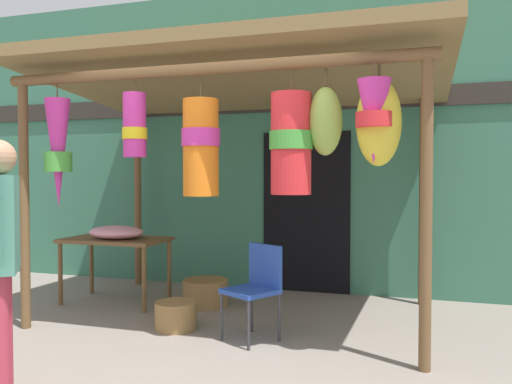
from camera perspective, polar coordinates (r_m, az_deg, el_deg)
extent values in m
plane|color=gray|center=(4.78, -4.51, -15.97)|extent=(30.00, 30.00, 0.00)
cube|color=#387056|center=(6.70, 2.68, 5.80)|extent=(12.27, 0.25, 3.84)
cube|color=#2D2823|center=(6.61, 2.36, 9.87)|extent=(11.04, 0.04, 0.24)
cube|color=black|center=(6.49, 5.55, -2.23)|extent=(1.10, 0.03, 2.00)
cylinder|color=brown|center=(5.37, -24.22, -1.35)|extent=(0.09, 0.09, 2.35)
cylinder|color=brown|center=(4.02, 18.27, -2.31)|extent=(0.09, 0.09, 2.35)
cylinder|color=brown|center=(7.07, -12.93, -0.50)|extent=(0.09, 0.09, 2.35)
cylinder|color=brown|center=(6.10, 17.97, -0.92)|extent=(0.09, 0.09, 2.35)
cylinder|color=brown|center=(4.47, -6.23, 13.34)|extent=(3.83, 0.10, 0.10)
cylinder|color=brown|center=(6.43, 1.37, 11.17)|extent=(3.83, 0.10, 0.10)
cube|color=olive|center=(5.44, -1.73, 12.55)|extent=(4.13, 2.58, 0.35)
cylinder|color=brown|center=(5.21, -21.10, 10.29)|extent=(0.01, 0.01, 0.13)
cone|color=#D13399|center=(5.16, -21.02, 3.96)|extent=(0.23, 0.23, 1.02)
cylinder|color=green|center=(5.15, -21.02, 3.13)|extent=(0.25, 0.25, 0.18)
cylinder|color=brown|center=(4.76, -13.29, 11.27)|extent=(0.01, 0.01, 0.11)
cylinder|color=#D13399|center=(4.72, -13.25, 7.21)|extent=(0.20, 0.20, 0.56)
cylinder|color=yellow|center=(4.71, -13.25, 6.31)|extent=(0.22, 0.22, 0.10)
cylinder|color=brown|center=(4.51, -6.13, 11.36)|extent=(0.01, 0.01, 0.19)
cylinder|color=orange|center=(4.45, -6.11, 4.89)|extent=(0.30, 0.30, 0.83)
cylinder|color=#D13399|center=(4.45, -6.12, 6.00)|extent=(0.33, 0.33, 0.15)
cylinder|color=brown|center=(4.22, 3.91, 12.08)|extent=(0.01, 0.01, 0.18)
cylinder|color=red|center=(4.16, 3.89, 5.33)|extent=(0.32, 0.32, 0.81)
cylinder|color=green|center=(4.16, 3.89, 5.71)|extent=(0.35, 0.35, 0.15)
cylinder|color=brown|center=(4.05, 12.93, 12.89)|extent=(0.01, 0.01, 0.12)
cone|color=#D13399|center=(4.00, 12.89, 7.59)|extent=(0.25, 0.25, 0.63)
cylinder|color=red|center=(4.00, 12.89, 7.79)|extent=(0.27, 0.27, 0.11)
cylinder|color=#4C3D23|center=(4.13, 13.44, 12.82)|extent=(0.02, 0.02, 0.10)
ellipsoid|color=yellow|center=(4.08, 13.40, 7.50)|extent=(0.34, 0.29, 0.67)
cylinder|color=#4C3D23|center=(4.18, 7.69, 12.42)|extent=(0.02, 0.02, 0.14)
ellipsoid|color=#89A842|center=(4.13, 7.67, 7.75)|extent=(0.27, 0.23, 0.54)
cube|color=brown|center=(6.15, -15.25, -5.12)|extent=(1.16, 0.68, 0.04)
cylinder|color=brown|center=(6.28, -20.80, -8.46)|extent=(0.05, 0.05, 0.70)
cylinder|color=brown|center=(5.69, -12.26, -9.44)|extent=(0.05, 0.05, 0.70)
cylinder|color=brown|center=(6.74, -17.71, -7.72)|extent=(0.05, 0.05, 0.70)
cylinder|color=brown|center=(6.20, -9.57, -8.49)|extent=(0.05, 0.05, 0.70)
ellipsoid|color=pink|center=(6.07, -15.18, -4.31)|extent=(0.65, 0.45, 0.15)
ellipsoid|color=red|center=(5.97, -14.65, -4.33)|extent=(0.29, 0.23, 0.11)
cube|color=#2347A8|center=(4.63, -0.64, -10.90)|extent=(0.55, 0.55, 0.04)
cube|color=#2347A8|center=(4.71, 1.02, -8.20)|extent=(0.36, 0.23, 0.40)
cylinder|color=#333338|center=(4.70, -3.82, -13.46)|extent=(0.03, 0.03, 0.44)
cylinder|color=#333338|center=(4.44, -0.83, -14.40)|extent=(0.03, 0.03, 0.44)
cylinder|color=#333338|center=(4.93, -0.46, -12.74)|extent=(0.03, 0.03, 0.44)
cylinder|color=#333338|center=(4.67, 2.57, -13.55)|extent=(0.03, 0.03, 0.44)
cylinder|color=olive|center=(5.92, -5.63, -10.99)|extent=(0.51, 0.51, 0.29)
cylinder|color=olive|center=(5.09, -8.86, -13.31)|extent=(0.40, 0.40, 0.26)
cylinder|color=#B23347|center=(3.95, -26.23, -13.67)|extent=(0.13, 0.13, 0.84)
cylinder|color=#4C8E7A|center=(3.98, -26.13, -2.38)|extent=(0.08, 0.08, 0.56)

